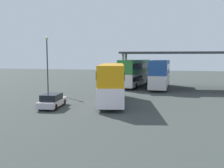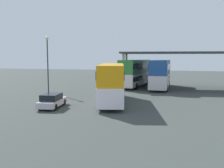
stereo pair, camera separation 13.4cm
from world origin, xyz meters
TOP-DOWN VIEW (x-y plane):
  - ground_plane at (0.00, 0.00)m, footprint 140.00×140.00m
  - double_decker_main at (-0.27, 2.07)m, footprint 4.55×10.43m
  - parked_hatchback at (-5.18, -1.76)m, footprint 2.13×4.22m
  - double_decker_near_canopy at (-0.22, 17.38)m, footprint 3.87×11.23m
  - double_decker_mid_row at (3.90, 15.95)m, footprint 2.74×10.98m
  - depot_canopy at (8.78, 16.33)m, footprint 22.62×9.13m
  - lamppost_tall at (-10.50, 7.16)m, footprint 0.44×0.44m

SIDE VIEW (x-z plane):
  - ground_plane at x=0.00m, z-range 0.00..0.00m
  - parked_hatchback at x=-5.18m, z-range 0.00..1.35m
  - double_decker_main at x=-0.27m, z-range 0.20..4.26m
  - double_decker_mid_row at x=3.90m, z-range 0.21..4.55m
  - double_decker_near_canopy at x=-0.22m, z-range 0.21..4.59m
  - lamppost_tall at x=-10.50m, z-range 1.00..8.54m
  - depot_canopy at x=8.78m, z-range 2.48..8.07m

